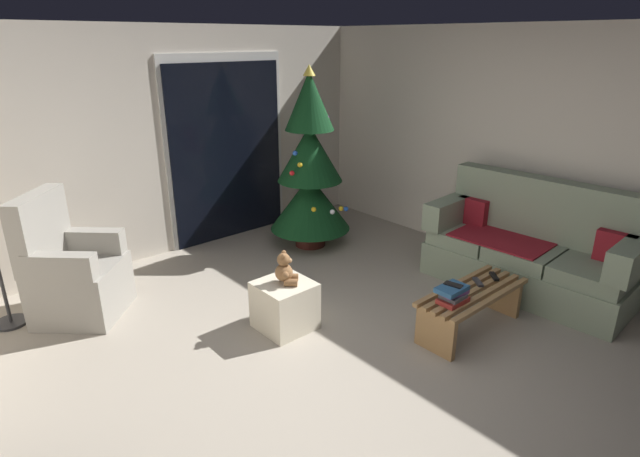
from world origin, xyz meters
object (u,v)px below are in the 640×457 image
(coffee_table, at_px, (472,303))
(book_stack, at_px, (452,294))
(armchair, at_px, (73,274))
(remote_graphite, at_px, (478,282))
(remote_black, at_px, (494,276))
(teddy_bear_chestnut, at_px, (285,270))
(christmas_tree, at_px, (310,171))
(cell_phone, at_px, (453,285))
(couch, at_px, (530,251))
(ottoman, at_px, (285,305))

(coffee_table, distance_m, book_stack, 0.36)
(book_stack, xyz_separation_m, armchair, (-2.11, 2.50, -0.05))
(remote_graphite, bearing_deg, armchair, -7.48)
(remote_black, height_order, teddy_bear_chestnut, teddy_bear_chestnut)
(remote_graphite, distance_m, book_stack, 0.45)
(coffee_table, bearing_deg, remote_graphite, 18.02)
(christmas_tree, bearing_deg, armchair, 177.06)
(armchair, height_order, teddy_bear_chestnut, armchair)
(remote_black, xyz_separation_m, cell_phone, (-0.63, 0.00, 0.13))
(christmas_tree, distance_m, armchair, 2.70)
(couch, bearing_deg, armchair, 145.44)
(coffee_table, xyz_separation_m, remote_graphite, (0.14, 0.05, 0.14))
(cell_phone, bearing_deg, couch, -8.56)
(couch, xyz_separation_m, book_stack, (-1.40, -0.08, 0.05))
(book_stack, bearing_deg, coffee_table, 0.17)
(coffee_table, relative_size, christmas_tree, 0.53)
(book_stack, distance_m, cell_phone, 0.08)
(ottoman, bearing_deg, couch, -23.99)
(remote_graphite, xyz_separation_m, teddy_bear_chestnut, (-1.29, 1.03, 0.15))
(book_stack, height_order, teddy_bear_chestnut, teddy_bear_chestnut)
(ottoman, bearing_deg, christmas_tree, 42.93)
(remote_graphite, height_order, cell_phone, cell_phone)
(coffee_table, bearing_deg, book_stack, -179.83)
(teddy_bear_chestnut, bearing_deg, remote_black, -35.25)
(cell_phone, bearing_deg, remote_black, -11.18)
(book_stack, xyz_separation_m, ottoman, (-0.85, 1.08, -0.24))
(coffee_table, distance_m, ottoman, 1.58)
(ottoman, bearing_deg, book_stack, -51.78)
(ottoman, height_order, teddy_bear_chestnut, teddy_bear_chestnut)
(coffee_table, height_order, ottoman, ottoman)
(remote_black, relative_size, armchair, 0.14)
(couch, height_order, ottoman, couch)
(coffee_table, bearing_deg, cell_phone, 177.00)
(remote_graphite, relative_size, remote_black, 1.00)
(ottoman, bearing_deg, cell_phone, -50.63)
(remote_black, relative_size, christmas_tree, 0.07)
(book_stack, xyz_separation_m, cell_phone, (0.02, 0.02, 0.07))
(remote_graphite, height_order, remote_black, same)
(remote_black, height_order, book_stack, book_stack)
(coffee_table, distance_m, remote_black, 0.37)
(remote_black, height_order, armchair, armchair)
(coffee_table, height_order, cell_phone, cell_phone)
(cell_phone, height_order, ottoman, cell_phone)
(teddy_bear_chestnut, bearing_deg, cell_phone, -50.69)
(couch, xyz_separation_m, remote_graphite, (-0.95, -0.03, -0.01))
(coffee_table, xyz_separation_m, cell_phone, (-0.28, 0.01, 0.26))
(coffee_table, bearing_deg, teddy_bear_chestnut, 136.98)
(christmas_tree, xyz_separation_m, teddy_bear_chestnut, (-1.37, -1.29, -0.38))
(remote_graphite, xyz_separation_m, christmas_tree, (0.08, 2.32, 0.53))
(remote_black, xyz_separation_m, christmas_tree, (-0.13, 2.35, 0.53))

